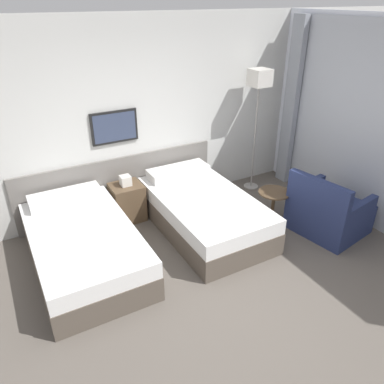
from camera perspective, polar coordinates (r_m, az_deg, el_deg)
ground_plane at (r=4.21m, az=5.27°, el=-15.29°), size 16.00×16.00×0.00m
wall_headboard at (r=5.35m, az=-8.34°, el=10.41°), size 10.00×0.10×2.70m
bed_near_door at (r=4.62m, az=-16.17°, el=-7.91°), size 1.13×1.97×0.63m
bed_near_window at (r=5.10m, az=1.71°, el=-2.99°), size 1.13×1.97×0.63m
nightstand at (r=5.38m, az=-9.81°, el=-1.43°), size 0.43×0.40×0.68m
floor_lamp at (r=5.85m, az=10.18°, el=15.57°), size 0.28×0.28×1.92m
side_table at (r=5.32m, az=12.30°, el=-1.32°), size 0.44×0.44×0.48m
armchair at (r=5.37m, az=19.98°, el=-3.05°), size 0.96×1.00×0.86m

